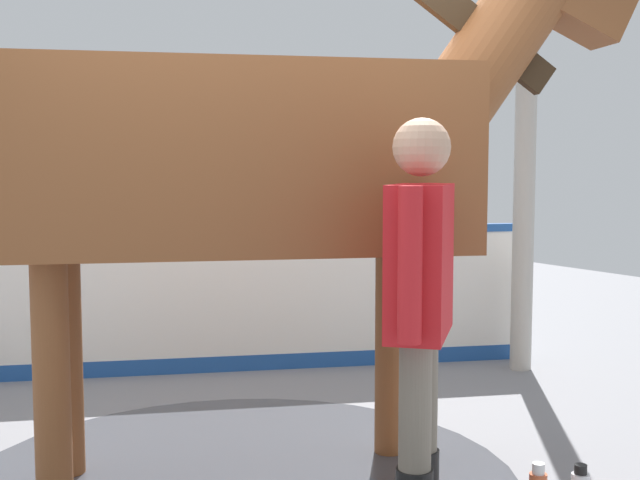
% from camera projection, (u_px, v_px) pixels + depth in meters
% --- Properties ---
extents(wet_patch, '(2.76, 2.76, 0.00)m').
position_uv_depth(wet_patch, '(239.00, 479.00, 3.94)').
color(wet_patch, '#42444C').
rests_on(wet_patch, ground).
extents(barrier_wall, '(1.67, 4.64, 1.09)m').
position_uv_depth(barrier_wall, '(215.00, 305.00, 5.99)').
color(barrier_wall, white).
rests_on(barrier_wall, ground).
extents(roof_post_near, '(0.16, 0.16, 3.11)m').
position_uv_depth(roof_post_near, '(525.00, 165.00, 5.98)').
color(roof_post_near, '#B7B2A8').
rests_on(roof_post_near, ground).
extents(horse, '(1.56, 3.45, 2.71)m').
position_uv_depth(horse, '(263.00, 160.00, 3.83)').
color(horse, brown).
rests_on(horse, ground).
extents(handler, '(0.52, 0.50, 1.72)m').
position_uv_depth(handler, '(420.00, 299.00, 3.21)').
color(handler, black).
rests_on(handler, ground).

